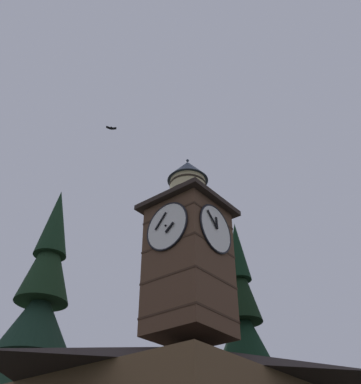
{
  "coord_description": "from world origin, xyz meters",
  "views": [
    {
      "loc": [
        15.36,
        10.03,
        1.22
      ],
      "look_at": [
        0.43,
        -2.04,
        14.49
      ],
      "focal_mm": 41.63,
      "sensor_mm": 36.0,
      "label": 1
    }
  ],
  "objects_px": {
    "pine_tree_aside": "(247,376)",
    "pine_tree_behind": "(29,365)",
    "moon": "(66,383)",
    "flying_bird_high": "(111,128)",
    "clock_tower": "(189,251)"
  },
  "relations": [
    {
      "from": "flying_bird_high",
      "to": "clock_tower",
      "type": "bearing_deg",
      "value": 126.65
    },
    {
      "from": "moon",
      "to": "clock_tower",
      "type": "bearing_deg",
      "value": 60.25
    },
    {
      "from": "pine_tree_aside",
      "to": "moon",
      "type": "height_order",
      "value": "pine_tree_aside"
    },
    {
      "from": "clock_tower",
      "to": "pine_tree_behind",
      "type": "distance_m",
      "value": 9.26
    },
    {
      "from": "pine_tree_behind",
      "to": "flying_bird_high",
      "type": "bearing_deg",
      "value": 86.8
    },
    {
      "from": "moon",
      "to": "flying_bird_high",
      "type": "distance_m",
      "value": 34.9
    },
    {
      "from": "pine_tree_aside",
      "to": "flying_bird_high",
      "type": "relative_size",
      "value": 31.71
    },
    {
      "from": "pine_tree_behind",
      "to": "pine_tree_aside",
      "type": "height_order",
      "value": "pine_tree_aside"
    },
    {
      "from": "pine_tree_behind",
      "to": "flying_bird_high",
      "type": "xyz_separation_m",
      "value": [
        0.24,
        4.22,
        12.52
      ]
    },
    {
      "from": "pine_tree_aside",
      "to": "pine_tree_behind",
      "type": "bearing_deg",
      "value": -21.19
    },
    {
      "from": "clock_tower",
      "to": "flying_bird_high",
      "type": "height_order",
      "value": "flying_bird_high"
    },
    {
      "from": "clock_tower",
      "to": "pine_tree_aside",
      "type": "xyz_separation_m",
      "value": [
        -9.58,
        -3.12,
        -3.54
      ]
    },
    {
      "from": "pine_tree_behind",
      "to": "flying_bird_high",
      "type": "distance_m",
      "value": 13.21
    },
    {
      "from": "clock_tower",
      "to": "pine_tree_behind",
      "type": "height_order",
      "value": "clock_tower"
    },
    {
      "from": "pine_tree_behind",
      "to": "pine_tree_aside",
      "type": "xyz_separation_m",
      "value": [
        -11.97,
        4.64,
        0.92
      ]
    }
  ]
}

